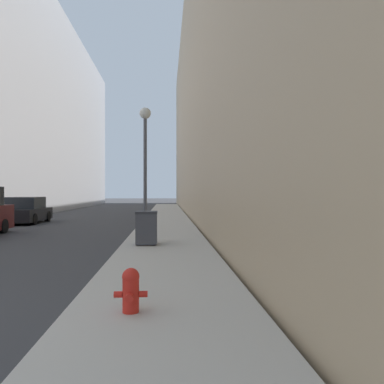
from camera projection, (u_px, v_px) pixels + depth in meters
sidewalk_right at (166, 221)px, 22.56m from camera, size 2.90×60.00×0.13m
building_right_stone at (258, 99)px, 31.04m from camera, size 12.00×60.00×19.13m
fire_hydrant at (131, 289)px, 5.33m from camera, size 0.48×0.36×0.63m
trash_bin at (147, 227)px, 12.13m from camera, size 0.69×0.69×1.08m
lamppost at (145, 149)px, 15.99m from camera, size 0.48×0.48×5.32m
parked_sedan_near at (26, 211)px, 21.95m from camera, size 1.93×4.03×1.54m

